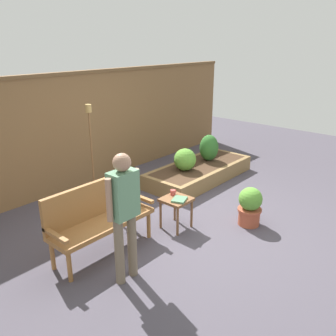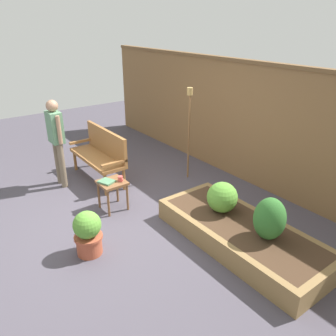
# 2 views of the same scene
# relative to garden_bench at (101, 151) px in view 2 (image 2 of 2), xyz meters

# --- Properties ---
(ground_plane) EXTENTS (14.00, 14.00, 0.00)m
(ground_plane) POSITION_rel_garden_bench_xyz_m (1.44, -0.47, -0.54)
(ground_plane) COLOR #47424C
(fence_back) EXTENTS (8.40, 0.14, 2.16)m
(fence_back) POSITION_rel_garden_bench_xyz_m (1.44, 2.13, 0.55)
(fence_back) COLOR brown
(fence_back) RESTS_ON ground_plane
(garden_bench) EXTENTS (1.44, 0.48, 0.94)m
(garden_bench) POSITION_rel_garden_bench_xyz_m (0.00, 0.00, 0.00)
(garden_bench) COLOR #936033
(garden_bench) RESTS_ON ground_plane
(side_table) EXTENTS (0.40, 0.40, 0.48)m
(side_table) POSITION_rel_garden_bench_xyz_m (1.14, -0.39, -0.15)
(side_table) COLOR brown
(side_table) RESTS_ON ground_plane
(cup_on_table) EXTENTS (0.11, 0.08, 0.08)m
(cup_on_table) POSITION_rel_garden_bench_xyz_m (1.20, -0.27, -0.02)
(cup_on_table) COLOR #CC4C47
(cup_on_table) RESTS_ON side_table
(book_on_table) EXTENTS (0.28, 0.26, 0.03)m
(book_on_table) POSITION_rel_garden_bench_xyz_m (1.12, -0.46, -0.05)
(book_on_table) COLOR #4C7A56
(book_on_table) RESTS_ON side_table
(potted_boxwood) EXTENTS (0.36, 0.36, 0.61)m
(potted_boxwood) POSITION_rel_garden_bench_xyz_m (1.95, -1.17, -0.23)
(potted_boxwood) COLOR #A84C33
(potted_boxwood) RESTS_ON ground_plane
(raised_planter_bed) EXTENTS (2.40, 1.00, 0.30)m
(raised_planter_bed) POSITION_rel_garden_bench_xyz_m (2.98, 0.54, -0.39)
(raised_planter_bed) COLOR olive
(raised_planter_bed) RESTS_ON ground_plane
(shrub_near_bench) EXTENTS (0.43, 0.43, 0.43)m
(shrub_near_bench) POSITION_rel_garden_bench_xyz_m (2.56, 0.58, -0.03)
(shrub_near_bench) COLOR brown
(shrub_near_bench) RESTS_ON raised_planter_bed
(shrub_far_corner) EXTENTS (0.39, 0.39, 0.55)m
(shrub_far_corner) POSITION_rel_garden_bench_xyz_m (3.35, 0.58, 0.03)
(shrub_far_corner) COLOR brown
(shrub_far_corner) RESTS_ON raised_planter_bed
(tiki_torch) EXTENTS (0.10, 0.10, 1.70)m
(tiki_torch) POSITION_rel_garden_bench_xyz_m (0.94, 1.31, 0.62)
(tiki_torch) COLOR brown
(tiki_torch) RESTS_ON ground_plane
(person_by_bench) EXTENTS (0.47, 0.20, 1.56)m
(person_by_bench) POSITION_rel_garden_bench_xyz_m (-0.18, -0.73, 0.39)
(person_by_bench) COLOR #70604C
(person_by_bench) RESTS_ON ground_plane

